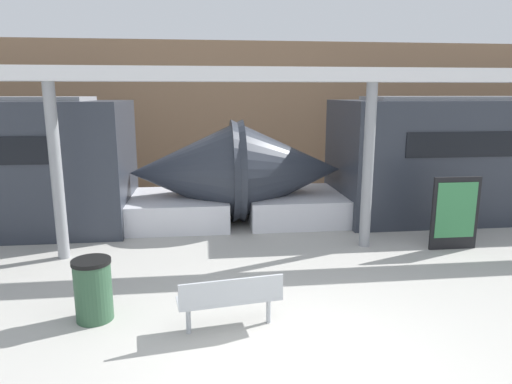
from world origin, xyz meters
name	(u,v)px	position (x,y,z in m)	size (l,w,h in m)	color
ground_plane	(298,363)	(0.00, 0.00, 0.00)	(60.00, 60.00, 0.00)	#B2AFA8
station_wall	(234,116)	(0.00, 10.95, 2.50)	(56.00, 0.20, 5.00)	#937051
bench_near	(230,297)	(-0.77, 0.91, 0.50)	(1.50, 0.65, 0.82)	#ADB2B7
trash_bin	(93,290)	(-2.75, 1.47, 0.47)	(0.56, 0.56, 0.93)	#2D5138
poster_board	(455,213)	(4.18, 3.80, 0.80)	(1.04, 0.07, 1.57)	black
support_column_near	(368,167)	(2.37, 4.22, 1.75)	(0.23, 0.23, 3.50)	gray
support_column_far	(56,173)	(-3.96, 4.22, 1.75)	(0.23, 0.23, 3.50)	gray
canopy_beam	(373,75)	(2.37, 4.22, 3.64)	(28.00, 0.60, 0.28)	silver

